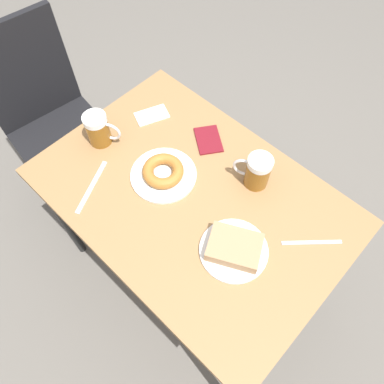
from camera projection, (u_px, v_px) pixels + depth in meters
ground_plane at (192, 268)px, 1.88m from camera, size 8.00×8.00×0.00m
table at (192, 204)px, 1.32m from camera, size 0.71×1.04×0.72m
chair at (45, 108)px, 1.68m from camera, size 0.45×0.45×0.95m
plate_with_cake at (234, 248)px, 1.14m from camera, size 0.21×0.21×0.05m
plate_with_donut at (163, 173)px, 1.28m from camera, size 0.23×0.23×0.05m
beer_mug_left at (99, 129)px, 1.33m from camera, size 0.09×0.12×0.13m
beer_mug_center at (257, 171)px, 1.23m from camera, size 0.08×0.12×0.13m
napkin_folded at (152, 115)px, 1.44m from camera, size 0.14×0.12×0.00m
fork at (312, 242)px, 1.17m from camera, size 0.14×0.14×0.00m
knife at (92, 187)px, 1.28m from camera, size 0.20×0.11×0.00m
passport_near_edge at (208, 140)px, 1.38m from camera, size 0.14×0.15×0.01m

